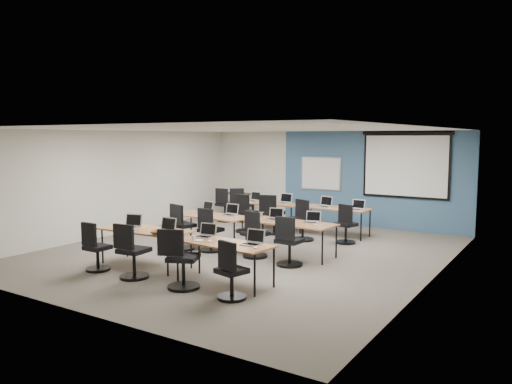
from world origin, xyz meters
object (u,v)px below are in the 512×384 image
Objects in this scene: task_chair_9 at (273,218)px; laptop_4 at (206,210)px; task_chair_7 at (288,245)px; laptop_9 at (285,201)px; whiteboard at (321,174)px; laptop_0 at (130,224)px; spare_chair_b at (225,208)px; training_table_front_left at (145,231)px; laptop_6 at (274,217)px; laptop_8 at (254,199)px; task_chair_4 at (180,231)px; task_chair_6 at (254,238)px; task_chair_8 at (245,216)px; training_table_back_right at (335,209)px; task_chair_2 at (180,264)px; laptop_7 at (312,220)px; utility_table at (238,196)px; task_chair_5 at (209,234)px; laptop_2 at (205,234)px; training_table_back_left at (271,205)px; task_chair_10 at (303,223)px; laptop_11 at (357,207)px; training_table_mid_left at (211,217)px; task_chair_0 at (95,251)px; task_chair_3 at (231,275)px; task_chair_11 at (346,227)px; training_table_front_right at (225,245)px; training_table_mid_right at (291,224)px; projector_screen at (406,161)px; laptop_5 at (230,212)px; task_chair_1 at (132,256)px; spare_chair_a at (242,208)px; laptop_1 at (165,229)px; laptop_3 at (253,241)px.

laptop_4 is at bearing -131.85° from task_chair_9.
task_chair_7 is 2.78× the size of laptop_9.
laptop_0 is (-1.08, -6.54, -0.65)m from whiteboard.
laptop_0 is at bearing -72.87° from spare_chair_b.
task_chair_9 reaches higher than training_table_front_left.
laptop_6 is 0.91× the size of laptop_8.
task_chair_4 is 1.05× the size of task_chair_6.
task_chair_8 is at bearing -129.58° from laptop_9.
task_chair_6 is at bearing -96.68° from training_table_back_right.
task_chair_2 is 5.09m from task_chair_8.
laptop_8 reaches higher than laptop_0.
laptop_7 reaches higher than utility_table.
task_chair_7 is 4.38m from laptop_8.
task_chair_5 is at bearing 178.26° from task_chair_7.
laptop_2 is 0.92× the size of laptop_4.
training_table_front_left is 1.05× the size of training_table_back_right.
task_chair_7 is (2.74, 0.06, -0.03)m from task_chair_4.
training_table_back_right is at bearing 1.99° from training_table_back_left.
task_chair_10 reaches higher than laptop_11.
training_table_mid_left is 2.97m from task_chair_0.
task_chair_0 is at bearing -98.07° from training_table_mid_left.
task_chair_9 is 1.11× the size of utility_table.
laptop_2 is at bearing -58.04° from utility_table.
training_table_mid_left is 1.82× the size of task_chair_9.
task_chair_3 is at bearing -54.00° from utility_table.
training_table_back_right is 1.05m from task_chair_11.
training_table_front_right is 2.43m from training_table_mid_right.
task_chair_2 is at bearing -75.49° from training_table_back_left.
projector_screen reaches higher than task_chair_7.
task_chair_10 is (1.87, 1.43, -0.36)m from laptop_4.
laptop_6 is at bearing 3.51° from laptop_5.
task_chair_1 is at bearing -107.66° from laptop_11.
spare_chair_a is (-1.39, 0.61, -0.27)m from training_table_back_left.
laptop_0 is at bearing -175.11° from training_table_front_left.
laptop_0 is 0.35× the size of task_chair_8.
whiteboard is 0.68× the size of training_table_mid_left.
laptop_0 is 3.08m from laptop_6.
laptop_1 is 1.15× the size of laptop_7.
laptop_3 is 0.35× the size of task_chair_11.
task_chair_3 is at bearing -88.37° from laptop_3.
task_chair_9 is (0.81, 4.20, -0.37)m from laptop_0.
utility_table is at bearing 148.69° from laptop_8.
task_chair_3 is 3.71m from task_chair_4.
training_table_front_right is 5.19× the size of laptop_11.
spare_chair_a is at bearing -166.04° from projector_screen.
task_chair_6 is at bearing -85.31° from task_chair_9.
spare_chair_a is 0.52m from spare_chair_b.
laptop_2 is at bearing -62.09° from laptop_5.
spare_chair_b reaches higher than laptop_1.
training_table_mid_left is 1.99× the size of task_chair_3.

